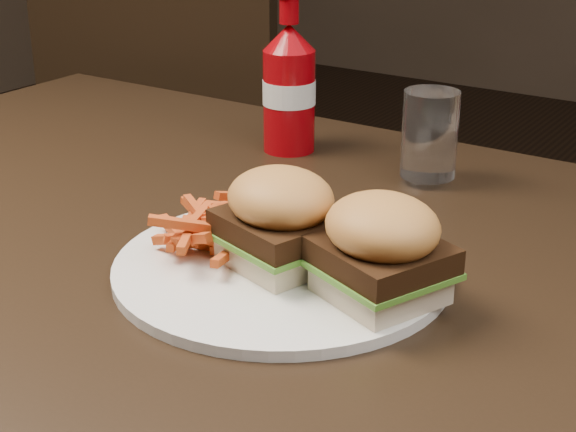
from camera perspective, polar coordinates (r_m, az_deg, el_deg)
The scene contains 8 objects.
dining_table at distance 0.84m, azimuth -4.31°, elevation -2.70°, with size 1.20×0.80×0.04m, color black.
chair_far at distance 1.81m, azimuth -4.98°, elevation 1.19°, with size 0.47×0.47×0.05m, color black.
plate at distance 0.76m, azimuth -0.41°, elevation -3.35°, with size 0.29×0.29×0.01m, color white.
sandwich_half_a at distance 0.76m, azimuth -0.47°, elevation -2.34°, with size 0.08×0.08×0.02m, color beige.
sandwich_half_b at distance 0.71m, azimuth 5.96°, elevation -4.40°, with size 0.08×0.08×0.02m, color beige.
fries_pile at distance 0.79m, azimuth -4.26°, elevation -0.36°, with size 0.10×0.10×0.04m, color #B03015, non-canonical shape.
ketchup_bottle at distance 1.06m, azimuth 0.07°, elevation 7.38°, with size 0.06×0.06×0.12m, color #8E040A.
tumbler at distance 0.97m, azimuth 9.15°, elevation 5.25°, with size 0.06×0.06×0.10m, color white.
Camera 1 is at (0.47, -0.60, 1.09)m, focal length 55.00 mm.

